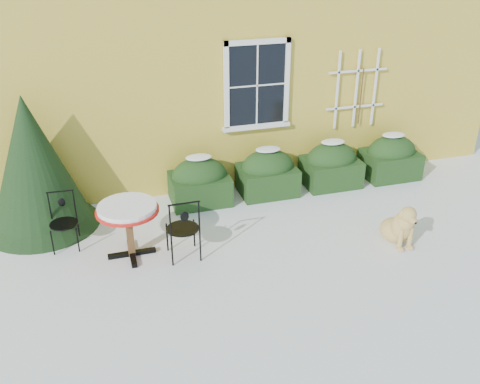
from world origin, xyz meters
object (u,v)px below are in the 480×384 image
object	(u,v)px
bistro_table	(128,214)
patio_chair_near	(183,228)
dog	(400,227)
evergreen_shrub	(35,176)
patio_chair_far	(64,221)

from	to	relation	value
bistro_table	patio_chair_near	bearing A→B (deg)	-20.18
dog	evergreen_shrub	bearing A→B (deg)	157.59
dog	bistro_table	bearing A→B (deg)	168.05
bistro_table	patio_chair_near	xyz separation A→B (m)	(0.77, -0.28, -0.21)
bistro_table	patio_chair_far	bearing A→B (deg)	149.08
evergreen_shrub	patio_chair_far	xyz separation A→B (m)	(0.37, -0.80, -0.46)
bistro_table	dog	bearing A→B (deg)	-11.81
bistro_table	patio_chair_near	size ratio (longest dim) A/B	0.91
evergreen_shrub	dog	bearing A→B (deg)	-22.26
evergreen_shrub	bistro_table	world-z (taller)	evergreen_shrub
evergreen_shrub	patio_chair_near	world-z (taller)	evergreen_shrub
patio_chair_near	patio_chair_far	bearing A→B (deg)	-26.59
evergreen_shrub	dog	xyz separation A→B (m)	(5.44, -2.23, -0.61)
bistro_table	patio_chair_far	xyz separation A→B (m)	(-0.95, 0.57, -0.28)
evergreen_shrub	dog	size ratio (longest dim) A/B	2.72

